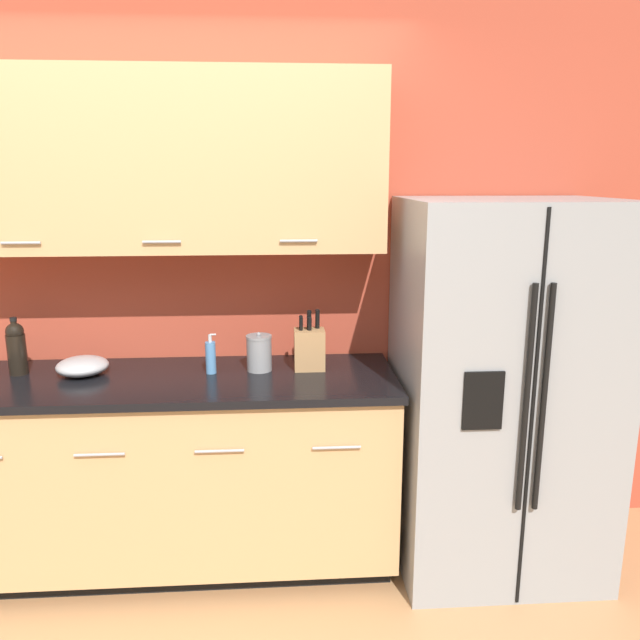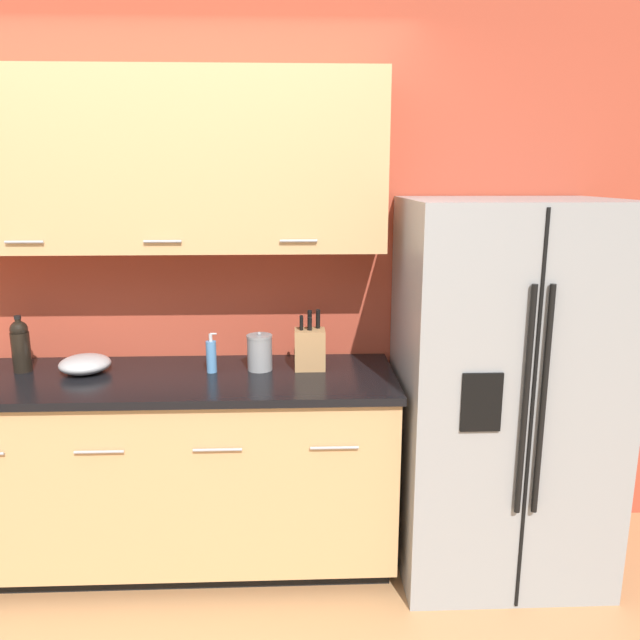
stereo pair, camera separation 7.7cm
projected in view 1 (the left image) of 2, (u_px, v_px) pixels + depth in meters
wall_back at (156, 252)px, 2.94m from camera, size 10.00×0.39×2.60m
counter_unit at (176, 471)px, 2.89m from camera, size 2.02×0.64×0.93m
refrigerator at (500, 389)px, 2.84m from camera, size 0.91×0.76×1.71m
knife_block at (309, 348)px, 2.87m from camera, size 0.14×0.11×0.28m
wine_bottle at (16, 347)px, 2.79m from camera, size 0.08×0.08×0.26m
soap_dispenser at (211, 357)px, 2.82m from camera, size 0.05×0.05×0.18m
steel_canister at (259, 353)px, 2.86m from camera, size 0.12×0.12×0.18m
mixing_bowl at (82, 366)px, 2.80m from camera, size 0.23×0.23×0.08m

